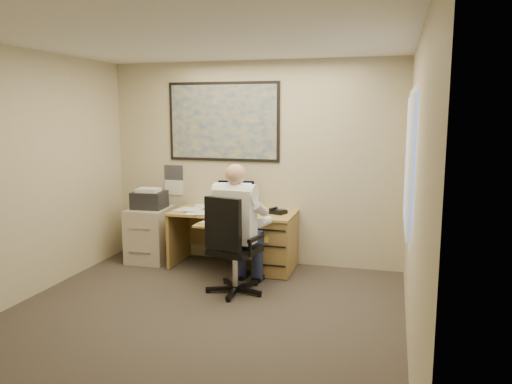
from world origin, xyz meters
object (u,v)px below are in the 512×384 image
(desk, at_px, (258,236))
(office_chair, at_px, (235,265))
(person, at_px, (236,229))
(filing_cabinet, at_px, (150,229))

(desk, xyz_separation_m, office_chair, (-0.02, -0.94, -0.11))
(office_chair, relative_size, person, 0.77)
(office_chair, bearing_deg, desk, 103.44)
(desk, relative_size, filing_cabinet, 1.58)
(desk, relative_size, office_chair, 1.42)
(desk, height_order, person, person)
(filing_cabinet, xyz_separation_m, person, (1.51, -0.85, 0.30))
(desk, relative_size, person, 1.09)
(office_chair, bearing_deg, person, 113.79)
(desk, bearing_deg, person, -92.05)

